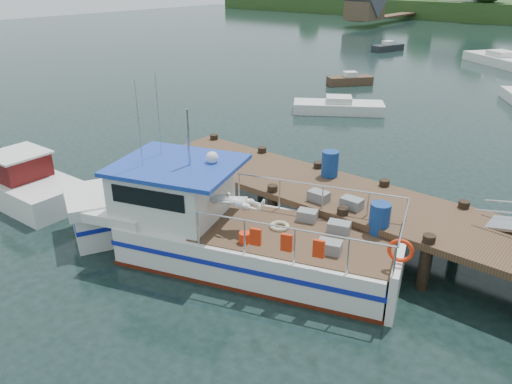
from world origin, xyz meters
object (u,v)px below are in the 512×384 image
Objects in this scene: lobster_boat at (216,227)px; work_boat at (12,179)px; moored_e at (388,47)px; moored_a at (338,107)px; moored_d at (500,60)px; moored_rowboat at (350,80)px.

work_boat is at bearing 171.88° from lobster_boat.
work_boat reaches higher than moored_e.
lobster_boat reaches higher than work_boat.
moored_e is at bearing 96.31° from moored_a.
moored_d is (6.15, 40.55, -0.15)m from work_boat.
work_boat is 25.07m from moored_rowboat.
lobster_boat is at bearing -90.47° from moored_rowboat.
moored_rowboat is (0.02, 25.06, -0.25)m from work_boat.
moored_d is at bearing 47.19° from moored_rowboat.
lobster_boat is 17.11m from moored_a.
moored_a is at bearing -120.95° from moored_d.
moored_e is at bearing 90.72° from lobster_boat.
moored_d is at bearing 69.90° from moored_a.
lobster_boat is 2.75× the size of moored_e.
moored_e is (-8.55, 24.18, 0.02)m from moored_a.
lobster_boat is 1.98× the size of moored_a.
moored_a is at bearing 90.32° from lobster_boat.
work_boat is at bearing -122.64° from moored_d.
moored_d is at bearing 79.10° from work_boat.
moored_rowboat is 17.71m from moored_e.
work_boat is at bearing -111.27° from moored_rowboat.
moored_e is at bearing 85.82° from moored_rowboat.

